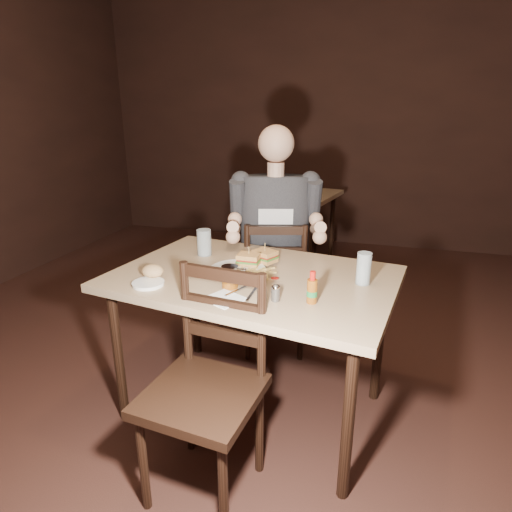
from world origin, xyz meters
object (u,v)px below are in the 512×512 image
(dinner_plate, at_px, (238,271))
(syrup_dispenser, at_px, (230,277))
(bg_chair_near, at_px, (278,240))
(hot_sauce, at_px, (312,287))
(diner, at_px, (275,210))
(glass_left, at_px, (204,242))
(bg_table, at_px, (292,202))
(bg_chair_far, at_px, (301,216))
(main_table, at_px, (253,288))
(glass_right, at_px, (364,269))
(chair_near, at_px, (202,395))
(chair_far, at_px, (274,285))
(side_plate, at_px, (148,284))

(dinner_plate, distance_m, syrup_dispenser, 0.19)
(bg_chair_near, bearing_deg, hot_sauce, -79.21)
(diner, distance_m, syrup_dispenser, 0.79)
(bg_chair_near, distance_m, glass_left, 1.49)
(bg_table, bearing_deg, hot_sauce, -76.29)
(bg_chair_far, bearing_deg, main_table, 80.75)
(bg_table, xyz_separation_m, syrup_dispenser, (0.21, -2.37, 0.14))
(glass_right, bearing_deg, dinner_plate, -177.43)
(bg_table, distance_m, bg_chair_far, 0.61)
(bg_chair_far, height_order, syrup_dispenser, syrup_dispenser)
(main_table, xyz_separation_m, dinner_plate, (-0.08, 0.01, 0.08))
(chair_near, distance_m, bg_chair_far, 3.31)
(main_table, distance_m, diner, 0.66)
(main_table, relative_size, bg_chair_far, 1.76)
(main_table, distance_m, chair_far, 0.70)
(glass_right, bearing_deg, glass_left, 168.25)
(chair_far, height_order, bg_chair_near, chair_far)
(main_table, distance_m, syrup_dispenser, 0.22)
(glass_right, xyz_separation_m, syrup_dispenser, (-0.57, -0.21, -0.02))
(glass_right, bearing_deg, main_table, -176.26)
(glass_right, relative_size, hot_sauce, 1.07)
(glass_left, xyz_separation_m, hot_sauce, (0.67, -0.45, -0.00))
(chair_near, height_order, dinner_plate, chair_near)
(hot_sauce, relative_size, syrup_dispenser, 1.38)
(chair_near, xyz_separation_m, side_plate, (-0.38, 0.30, 0.31))
(bg_chair_far, distance_m, syrup_dispenser, 2.96)
(bg_chair_far, relative_size, dinner_plate, 3.06)
(glass_left, height_order, hot_sauce, glass_left)
(bg_chair_far, distance_m, hot_sauce, 3.07)
(chair_near, distance_m, syrup_dispenser, 0.52)
(chair_near, bearing_deg, glass_left, 117.32)
(chair_far, bearing_deg, hot_sauce, 97.44)
(bg_chair_near, height_order, glass_right, glass_right)
(glass_left, bearing_deg, syrup_dispenser, -53.48)
(bg_chair_far, bearing_deg, dinner_plate, 79.06)
(bg_chair_near, distance_m, syrup_dispenser, 1.87)
(side_plate, bearing_deg, bg_table, 86.38)
(bg_chair_far, bearing_deg, hot_sauce, 86.44)
(bg_table, distance_m, glass_left, 1.99)
(chair_near, distance_m, bg_chair_near, 2.21)
(glass_right, xyz_separation_m, hot_sauce, (-0.19, -0.27, -0.01))
(bg_table, xyz_separation_m, side_plate, (-0.16, -2.46, 0.09))
(bg_chair_near, relative_size, side_plate, 6.28)
(chair_far, distance_m, hot_sauce, 1.04)
(chair_near, height_order, side_plate, chair_near)
(bg_table, distance_m, dinner_plate, 2.20)
(glass_right, xyz_separation_m, side_plate, (-0.94, -0.30, -0.07))
(syrup_dispenser, bearing_deg, bg_chair_near, 105.10)
(syrup_dispenser, bearing_deg, main_table, 81.07)
(chair_far, bearing_deg, bg_chair_far, -99.87)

